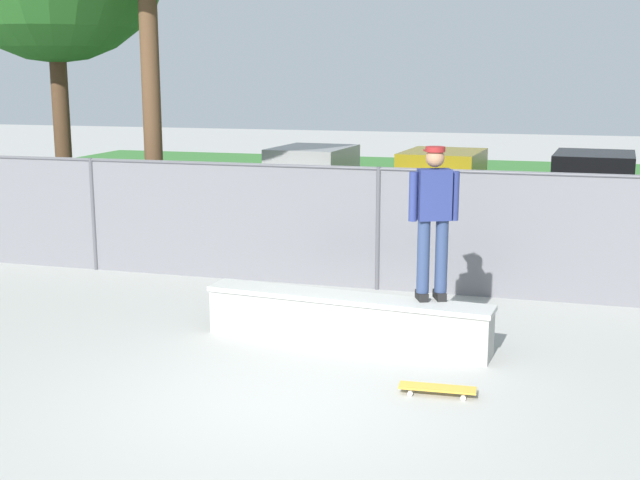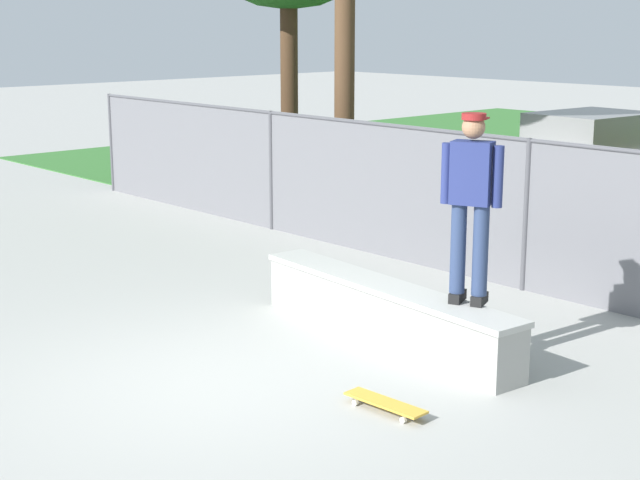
# 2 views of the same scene
# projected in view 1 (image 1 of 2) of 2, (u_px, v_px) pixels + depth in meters

# --- Properties ---
(ground_plane) EXTENTS (80.00, 80.00, 0.00)m
(ground_plane) POSITION_uv_depth(u_px,v_px,m) (285.00, 399.00, 8.45)
(ground_plane) COLOR #9E9E99
(grass_strip) EXTENTS (31.60, 20.00, 0.02)m
(grass_strip) POSITION_uv_depth(u_px,v_px,m) (455.00, 196.00, 22.51)
(grass_strip) COLOR #336B2D
(grass_strip) RESTS_ON ground
(concrete_ledge) EXTENTS (3.64, 0.82, 0.62)m
(concrete_ledge) POSITION_uv_depth(u_px,v_px,m) (346.00, 319.00, 10.16)
(concrete_ledge) COLOR #999993
(concrete_ledge) RESTS_ON ground
(skateboarder) EXTENTS (0.56, 0.39, 1.84)m
(skateboarder) POSITION_uv_depth(u_px,v_px,m) (433.00, 215.00, 9.69)
(skateboarder) COLOR black
(skateboarder) RESTS_ON concrete_ledge
(skateboard) EXTENTS (0.81, 0.24, 0.09)m
(skateboard) POSITION_uv_depth(u_px,v_px,m) (437.00, 388.00, 8.56)
(skateboard) COLOR gold
(skateboard) RESTS_ON ground
(chainlink_fence) EXTENTS (19.67, 0.07, 1.91)m
(chainlink_fence) POSITION_uv_depth(u_px,v_px,m) (378.00, 224.00, 12.59)
(chainlink_fence) COLOR #4C4C51
(chainlink_fence) RESTS_ON ground
(car_white) EXTENTS (2.25, 4.32, 1.66)m
(car_white) POSITION_uv_depth(u_px,v_px,m) (311.00, 184.00, 18.73)
(car_white) COLOR silver
(car_white) RESTS_ON ground
(car_yellow) EXTENTS (2.25, 4.32, 1.66)m
(car_yellow) POSITION_uv_depth(u_px,v_px,m) (441.00, 190.00, 17.76)
(car_yellow) COLOR gold
(car_yellow) RESTS_ON ground
(car_black) EXTENTS (2.25, 4.32, 1.66)m
(car_black) POSITION_uv_depth(u_px,v_px,m) (592.00, 192.00, 17.34)
(car_black) COLOR black
(car_black) RESTS_ON ground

